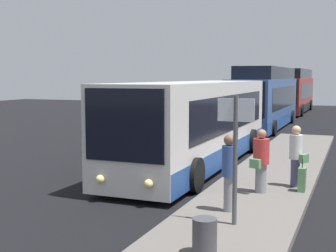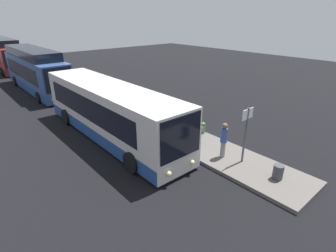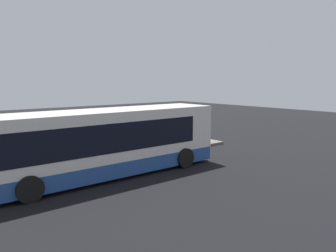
% 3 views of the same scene
% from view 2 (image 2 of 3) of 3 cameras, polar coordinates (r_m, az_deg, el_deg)
% --- Properties ---
extents(ground, '(80.00, 80.00, 0.00)m').
position_cam_2_polar(ground, '(15.80, -11.22, -2.62)').
color(ground, black).
extents(platform, '(20.00, 2.76, 0.18)m').
position_cam_2_polar(platform, '(17.27, -2.73, 0.41)').
color(platform, '#605B56').
rests_on(platform, ground).
extents(bus_lead, '(12.04, 2.83, 3.12)m').
position_cam_2_polar(bus_lead, '(15.55, -12.65, 3.03)').
color(bus_lead, silver).
rests_on(bus_lead, ground).
extents(bus_second, '(12.09, 2.71, 3.89)m').
position_cam_2_polar(bus_second, '(28.13, -26.83, 10.48)').
color(bus_second, '#33518C').
rests_on(bus_second, ground).
extents(bus_third, '(12.32, 2.76, 3.98)m').
position_cam_2_polar(bus_third, '(41.59, -32.19, 12.86)').
color(bus_third, maroon).
rests_on(bus_third, ground).
extents(passenger_boarding, '(0.55, 0.62, 1.75)m').
position_cam_2_polar(passenger_boarding, '(15.69, 5.60, 2.03)').
color(passenger_boarding, '#4C476B').
rests_on(passenger_boarding, platform).
extents(passenger_waiting, '(0.68, 0.54, 1.73)m').
position_cam_2_polar(passenger_waiting, '(14.50, 6.45, 0.03)').
color(passenger_waiting, gray).
rests_on(passenger_waiting, platform).
extents(passenger_with_bags, '(0.44, 0.44, 1.81)m').
position_cam_2_polar(passenger_with_bags, '(13.03, 12.05, -2.67)').
color(passenger_with_bags, gray).
rests_on(passenger_with_bags, platform).
extents(suitcase, '(0.33, 0.20, 0.90)m').
position_cam_2_polar(suitcase, '(15.77, 7.47, -0.40)').
color(suitcase, '#598C59').
rests_on(suitcase, platform).
extents(sign_post, '(0.10, 0.78, 2.74)m').
position_cam_2_polar(sign_post, '(12.55, 16.62, -0.46)').
color(sign_post, '#4C4C51').
rests_on(sign_post, platform).
extents(trash_bin, '(0.44, 0.44, 0.65)m').
position_cam_2_polar(trash_bin, '(12.37, 22.84, -9.20)').
color(trash_bin, '#3F3F44').
rests_on(trash_bin, platform).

